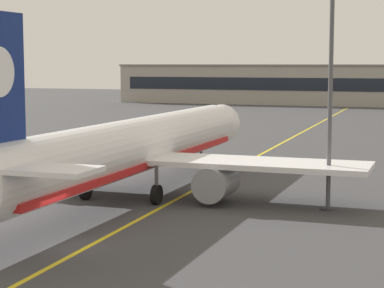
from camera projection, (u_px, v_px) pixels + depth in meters
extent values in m
plane|color=#3D3D3F|center=(63.00, 247.00, 35.71)|extent=(400.00, 400.00, 0.00)
cube|color=yellow|center=(238.00, 167.00, 63.59)|extent=(7.41, 179.87, 0.01)
cylinder|color=white|center=(133.00, 146.00, 48.84)|extent=(4.42, 36.06, 3.80)
cone|color=white|center=(218.00, 124.00, 66.89)|extent=(3.65, 2.66, 3.61)
cube|color=red|center=(133.00, 162.00, 48.96)|extent=(4.30, 33.18, 0.44)
cube|color=black|center=(211.00, 119.00, 65.04)|extent=(2.87, 1.15, 0.60)
cube|color=white|center=(136.00, 158.00, 49.50)|extent=(32.08, 5.35, 0.36)
cylinder|color=gray|center=(51.00, 172.00, 50.77)|extent=(2.36, 3.64, 2.30)
cylinder|color=black|center=(64.00, 169.00, 52.50)|extent=(1.96, 0.21, 1.95)
cylinder|color=gray|center=(217.00, 182.00, 46.62)|extent=(2.36, 3.64, 2.30)
cylinder|color=black|center=(225.00, 178.00, 48.35)|extent=(1.96, 0.21, 1.95)
cylinder|color=#4C4C51|center=(201.00, 151.00, 62.63)|extent=(0.24, 0.24, 1.60)
cylinder|color=black|center=(201.00, 163.00, 62.74)|extent=(0.42, 0.91, 0.90)
cylinder|color=#4C4C51|center=(85.00, 174.00, 48.03)|extent=(0.24, 0.24, 1.60)
cylinder|color=black|center=(86.00, 190.00, 48.16)|extent=(0.42, 1.31, 1.30)
cylinder|color=#4C4C51|center=(157.00, 178.00, 46.29)|extent=(0.24, 0.24, 1.60)
cylinder|color=black|center=(157.00, 195.00, 46.42)|extent=(0.42, 1.31, 1.30)
cylinder|color=#515156|center=(330.00, 98.00, 44.08)|extent=(0.28, 0.28, 14.10)
cylinder|color=#333338|center=(328.00, 209.00, 44.86)|extent=(0.90, 0.90, 0.10)
cone|color=orange|center=(210.00, 162.00, 64.79)|extent=(0.36, 0.36, 0.55)
cylinder|color=white|center=(210.00, 161.00, 64.79)|extent=(0.23, 0.23, 0.07)
cube|color=orange|center=(210.00, 165.00, 64.82)|extent=(0.44, 0.44, 0.03)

